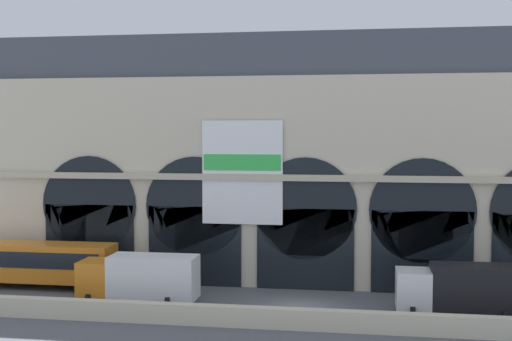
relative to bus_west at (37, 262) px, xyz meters
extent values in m
plane|color=#54565B|center=(18.59, -2.69, -1.78)|extent=(200.00, 200.00, 0.00)
cube|color=beige|center=(18.59, -7.01, -1.20)|extent=(90.00, 0.70, 1.16)
cube|color=beige|center=(18.59, 5.08, 5.58)|extent=(48.45, 5.54, 14.72)
cube|color=#424751|center=(18.59, 5.38, 14.48)|extent=(48.45, 4.94, 3.08)
cube|color=black|center=(2.96, 2.26, 1.03)|extent=(6.68, 0.20, 5.62)
cylinder|color=black|center=(2.96, 2.26, 3.84)|extent=(7.03, 0.20, 7.03)
cube|color=black|center=(10.77, 2.26, 1.03)|extent=(6.68, 0.20, 5.62)
cylinder|color=black|center=(10.77, 2.26, 3.84)|extent=(7.03, 0.20, 7.03)
cube|color=black|center=(18.59, 2.26, 1.03)|extent=(6.68, 0.20, 5.62)
cylinder|color=black|center=(18.59, 2.26, 3.84)|extent=(7.03, 0.20, 7.03)
cube|color=black|center=(26.40, 2.26, 1.03)|extent=(6.68, 0.20, 5.62)
cylinder|color=black|center=(26.40, 2.26, 3.84)|extent=(7.03, 0.20, 7.03)
cube|color=white|center=(14.21, 2.14, 6.28)|extent=(5.64, 0.12, 7.19)
cube|color=green|center=(14.21, 2.06, 6.98)|extent=(5.42, 0.04, 1.12)
cube|color=#C0B49A|center=(18.59, 2.16, 5.96)|extent=(48.45, 0.50, 0.44)
cube|color=orange|center=(0.00, 0.01, 0.02)|extent=(11.00, 2.50, 2.60)
cube|color=black|center=(0.00, -1.26, 0.37)|extent=(10.12, 0.04, 1.10)
cylinder|color=black|center=(3.85, -1.12, -1.28)|extent=(0.28, 1.00, 1.00)
cylinder|color=black|center=(3.85, 1.13, -1.28)|extent=(0.28, 1.00, 1.00)
cube|color=orange|center=(5.76, -3.27, -0.21)|extent=(2.00, 2.30, 2.30)
cube|color=white|center=(9.51, -3.27, -0.01)|extent=(5.50, 2.30, 2.70)
cylinder|color=black|center=(5.66, -4.31, -1.36)|extent=(0.28, 0.84, 0.84)
cylinder|color=black|center=(5.66, -2.24, -1.36)|extent=(0.28, 0.84, 0.84)
cylinder|color=black|center=(10.76, -4.31, -1.36)|extent=(0.28, 0.84, 0.84)
cylinder|color=black|center=(10.76, -2.24, -1.36)|extent=(0.28, 0.84, 0.84)
cube|color=white|center=(25.46, -3.17, -0.21)|extent=(2.00, 2.30, 2.30)
cube|color=black|center=(29.21, -3.17, -0.01)|extent=(5.50, 2.30, 2.70)
cylinder|color=black|center=(25.36, -4.20, -1.36)|extent=(0.28, 0.84, 0.84)
cylinder|color=black|center=(25.36, -2.13, -1.36)|extent=(0.28, 0.84, 0.84)
cylinder|color=black|center=(30.46, -4.20, -1.36)|extent=(0.28, 0.84, 0.84)
cylinder|color=black|center=(30.46, -2.13, -1.36)|extent=(0.28, 0.84, 0.84)
camera|label=1|loc=(22.34, -43.06, 9.20)|focal=46.74mm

